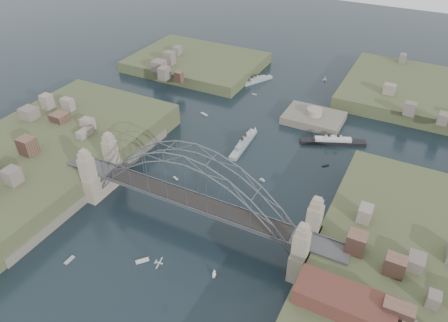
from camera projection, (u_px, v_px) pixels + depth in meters
ground at (194, 224)px, 116.91m from camera, size 500.00×500.00×0.00m
bridge at (192, 189)px, 109.78m from camera, size 84.00×13.80×24.60m
shore_west at (43, 163)px, 137.30m from camera, size 50.50×90.00×12.00m
shore_east at (414, 300)px, 94.24m from camera, size 50.50×90.00×12.00m
headland_nw at (197, 66)px, 206.05m from camera, size 60.00×45.00×9.00m
headland_ne at (430, 98)px, 177.33m from camera, size 70.00×55.00×9.50m
fort_island at (313, 122)px, 163.27m from camera, size 22.00×16.00×9.40m
wharf_shed at (345, 301)px, 84.46m from camera, size 20.00×8.00×4.00m
naval_cruiser_near at (243, 144)px, 148.44m from camera, size 3.79×20.27×6.05m
naval_cruiser_far at (258, 80)px, 192.15m from camera, size 9.41×14.83×5.30m
ocean_liner at (333, 141)px, 149.76m from camera, size 22.46×11.94×5.66m
aeroplane at (158, 263)px, 94.54m from camera, size 1.90×3.44×0.50m
small_boat_a at (176, 179)px, 133.28m from camera, size 2.29×1.51×0.45m
small_boat_b at (262, 180)px, 132.51m from camera, size 1.98×1.04×1.43m
small_boat_c at (142, 261)px, 105.77m from camera, size 2.99×3.22×0.45m
small_boat_d at (325, 166)px, 139.06m from camera, size 1.99×2.19×0.45m
small_boat_e at (204, 114)px, 167.43m from camera, size 3.62×2.25×0.45m
small_boat_f at (255, 129)px, 156.29m from camera, size 1.57×1.30×2.38m
small_boat_h at (254, 95)px, 181.66m from camera, size 1.98×0.74×0.45m
small_boat_i at (331, 236)px, 112.02m from camera, size 1.71×2.85×2.38m
small_boat_j at (70, 260)px, 105.92m from camera, size 1.04×2.96×0.45m
small_boat_k at (325, 79)px, 193.08m from camera, size 1.83×1.34×2.38m
small_boat_l at (121, 140)px, 151.79m from camera, size 2.65×2.16×1.43m
small_boat_m at (214, 272)px, 101.79m from camera, size 1.41×2.11×2.38m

